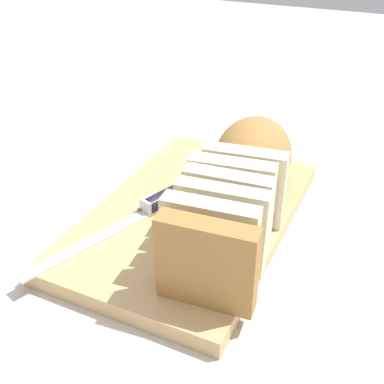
{
  "coord_description": "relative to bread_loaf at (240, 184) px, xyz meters",
  "views": [
    {
      "loc": [
        0.53,
        0.23,
        0.42
      ],
      "look_at": [
        0.0,
        0.0,
        0.05
      ],
      "focal_mm": 46.21,
      "sensor_mm": 36.0,
      "label": 1
    }
  ],
  "objects": [
    {
      "name": "bread_knife",
      "position": [
        0.03,
        -0.12,
        -0.04
      ],
      "size": [
        0.26,
        0.12,
        0.02
      ],
      "rotation": [
        0.0,
        0.0,
        -0.38
      ],
      "color": "silver",
      "rests_on": "cutting_board"
    },
    {
      "name": "crumb_near_loaf",
      "position": [
        0.0,
        -0.12,
        -0.05
      ],
      "size": [
        0.0,
        0.0,
        0.0
      ],
      "primitive_type": "sphere",
      "color": "#996633",
      "rests_on": "cutting_board"
    },
    {
      "name": "crumb_near_knife",
      "position": [
        -0.01,
        -0.1,
        -0.05
      ],
      "size": [
        0.0,
        0.0,
        0.0
      ],
      "primitive_type": "sphere",
      "color": "#996633",
      "rests_on": "cutting_board"
    },
    {
      "name": "cutting_board",
      "position": [
        0.01,
        -0.07,
        -0.06
      ],
      "size": [
        0.42,
        0.27,
        0.02
      ],
      "primitive_type": "cube",
      "rotation": [
        0.0,
        0.0,
        -0.04
      ],
      "color": "tan",
      "rests_on": "ground_plane"
    },
    {
      "name": "bread_loaf",
      "position": [
        0.0,
        0.0,
        0.0
      ],
      "size": [
        0.35,
        0.14,
        0.11
      ],
      "rotation": [
        0.0,
        0.0,
        0.1
      ],
      "color": "#A8753D",
      "rests_on": "cutting_board"
    },
    {
      "name": "crumb_stray_left",
      "position": [
        0.0,
        -0.04,
        -0.05
      ],
      "size": [
        0.0,
        0.0,
        0.0
      ],
      "primitive_type": "sphere",
      "color": "#996633",
      "rests_on": "cutting_board"
    },
    {
      "name": "ground_plane",
      "position": [
        0.01,
        -0.07,
        -0.08
      ],
      "size": [
        3.0,
        3.0,
        0.0
      ],
      "primitive_type": "plane",
      "color": "beige"
    },
    {
      "name": "crumb_stray_right",
      "position": [
        0.04,
        -0.13,
        -0.05
      ],
      "size": [
        0.01,
        0.01,
        0.01
      ],
      "primitive_type": "sphere",
      "color": "#996633",
      "rests_on": "cutting_board"
    }
  ]
}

